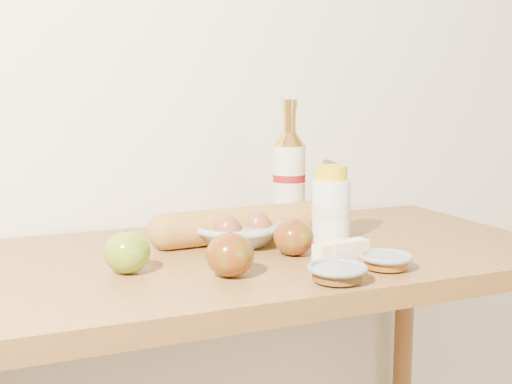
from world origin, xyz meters
TOP-DOWN VIEW (x-y plane):
  - back_wall at (0.00, 1.51)m, footprint 3.50×0.02m
  - table at (0.00, 1.18)m, footprint 1.20×0.60m
  - bourbon_bottle at (0.15, 1.31)m, footprint 0.09×0.09m
  - cream_bottle at (0.19, 1.20)m, footprint 0.10×0.10m
  - egg_bowl at (-0.00, 1.25)m, footprint 0.23×0.23m
  - baguette at (0.03, 1.26)m, footprint 0.44×0.10m
  - apple_yellowgreen at (-0.25, 1.12)m, footprint 0.10×0.10m
  - apple_redgreen_front at (-0.10, 1.03)m, footprint 0.08×0.08m
  - apple_redgreen_right at (0.06, 1.12)m, footprint 0.09×0.09m
  - sugar_bowl at (0.05, 0.94)m, footprint 0.11×0.11m
  - syrup_bowl at (0.17, 0.97)m, footprint 0.12×0.12m
  - butter_stick at (0.13, 1.06)m, footprint 0.12×0.05m

SIDE VIEW (x-z plane):
  - table at x=0.00m, z-range 0.33..1.23m
  - syrup_bowl at x=0.17m, z-range 0.90..0.93m
  - sugar_bowl at x=0.05m, z-range 0.90..0.93m
  - butter_stick at x=0.13m, z-range 0.90..0.93m
  - egg_bowl at x=0.00m, z-range 0.89..0.96m
  - apple_redgreen_right at x=0.06m, z-range 0.90..0.97m
  - baguette at x=0.03m, z-range 0.90..0.97m
  - apple_yellowgreen at x=-0.25m, z-range 0.90..0.97m
  - apple_redgreen_front at x=-0.10m, z-range 0.90..0.97m
  - cream_bottle at x=0.19m, z-range 0.89..1.05m
  - bourbon_bottle at x=0.15m, z-range 0.87..1.16m
  - back_wall at x=0.00m, z-range 0.00..2.60m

